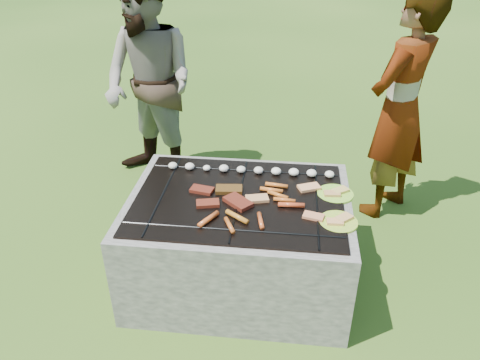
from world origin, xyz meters
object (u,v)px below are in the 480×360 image
Objects in this scene: fire_pit at (239,242)px; bystander at (150,85)px; plate_far at (335,194)px; plate_near at (339,221)px; cook at (400,109)px.

bystander reaches higher than fire_pit.
plate_far is (0.56, 0.11, 0.33)m from fire_pit.
plate_near is 1.98m from bystander.
bystander is (-1.41, 1.08, 0.25)m from plate_far.
plate_far reaches higher than fire_pit.
plate_far is 0.98× the size of plate_near.
fire_pit is 5.99× the size of plate_far.
cook reaches higher than plate_near.
bystander reaches higher than plate_far.
plate_far is 0.13× the size of cook.
cook is 0.98× the size of bystander.
plate_near is at bearing -12.17° from bystander.
plate_near is 0.13× the size of bystander.
plate_far is at bearing 10.52° from cook.
fire_pit is at bearing -22.55° from bystander.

